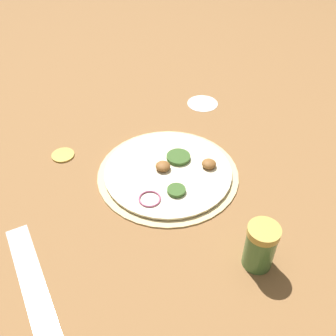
% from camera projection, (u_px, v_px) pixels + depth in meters
% --- Properties ---
extents(ground_plane, '(3.00, 3.00, 0.00)m').
position_uv_depth(ground_plane, '(168.00, 174.00, 0.76)').
color(ground_plane, olive).
extents(pizza, '(0.27, 0.27, 0.02)m').
position_uv_depth(pizza, '(169.00, 172.00, 0.75)').
color(pizza, beige).
rests_on(pizza, ground_plane).
extents(spice_jar, '(0.05, 0.05, 0.08)m').
position_uv_depth(spice_jar, '(260.00, 246.00, 0.58)').
color(spice_jar, '#4C7F42').
rests_on(spice_jar, ground_plane).
extents(loose_cap, '(0.05, 0.05, 0.01)m').
position_uv_depth(loose_cap, '(63.00, 154.00, 0.80)').
color(loose_cap, gold).
rests_on(loose_cap, ground_plane).
extents(flour_patch, '(0.07, 0.07, 0.00)m').
position_uv_depth(flour_patch, '(203.00, 103.00, 0.94)').
color(flour_patch, white).
rests_on(flour_patch, ground_plane).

